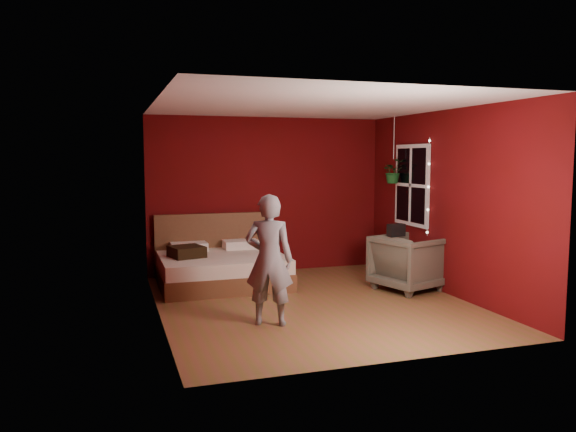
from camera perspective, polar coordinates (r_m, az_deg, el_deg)
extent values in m
plane|color=brown|center=(7.56, 2.59, -8.85)|extent=(4.50, 4.50, 0.00)
cube|color=#56090C|center=(9.48, -2.15, 2.15)|extent=(4.00, 0.02, 2.60)
cube|color=#56090C|center=(5.29, 11.23, -1.03)|extent=(4.00, 0.02, 2.60)
cube|color=#56090C|center=(6.90, -13.21, 0.55)|extent=(0.02, 4.50, 2.60)
cube|color=#56090C|center=(8.25, 15.83, 1.35)|extent=(0.02, 4.50, 2.60)
cube|color=white|center=(7.34, 2.69, 11.26)|extent=(4.00, 4.50, 0.02)
cube|color=white|center=(8.98, 12.47, 3.07)|extent=(0.04, 0.97, 1.27)
cube|color=black|center=(8.97, 12.39, 3.07)|extent=(0.02, 0.85, 1.15)
cube|color=white|center=(8.97, 12.36, 3.07)|extent=(0.03, 0.05, 1.15)
cube|color=white|center=(8.97, 12.36, 3.07)|extent=(0.03, 0.85, 0.05)
cylinder|color=silver|center=(8.52, 14.07, 2.88)|extent=(0.01, 0.01, 1.45)
sphere|color=#FFF2CC|center=(8.58, 13.96, -1.62)|extent=(0.04, 0.04, 0.04)
sphere|color=#FFF2CC|center=(8.54, 14.02, 0.62)|extent=(0.04, 0.04, 0.04)
sphere|color=#FFF2CC|center=(8.52, 14.07, 2.88)|extent=(0.04, 0.04, 0.04)
sphere|color=#FFF2CC|center=(8.51, 14.13, 5.15)|extent=(0.04, 0.04, 0.04)
sphere|color=#FFF2CC|center=(8.51, 14.19, 7.43)|extent=(0.04, 0.04, 0.04)
cube|color=brown|center=(8.60, -6.71, -6.16)|extent=(1.86, 1.59, 0.26)
cube|color=silver|center=(8.55, -6.73, -4.64)|extent=(1.83, 1.55, 0.21)
cube|color=brown|center=(9.26, -7.64, -2.90)|extent=(1.86, 0.07, 1.03)
cube|color=white|center=(8.97, -10.03, -3.10)|extent=(0.56, 0.35, 0.13)
cube|color=white|center=(9.12, -4.80, -2.88)|extent=(0.56, 0.35, 0.13)
imported|color=slate|center=(6.47, -1.93, -4.48)|extent=(0.65, 0.56, 1.52)
imported|color=#585345|center=(8.40, 12.14, -4.65)|extent=(1.11, 1.10, 0.81)
cube|color=black|center=(8.19, 10.92, -1.41)|extent=(0.26, 0.15, 0.18)
cube|color=black|center=(8.43, -10.26, -3.58)|extent=(0.56, 0.56, 0.16)
cylinder|color=silver|center=(9.22, 10.72, 7.87)|extent=(0.01, 0.01, 0.69)
imported|color=#1A5B1D|center=(9.22, 10.65, 4.49)|extent=(0.38, 0.33, 0.39)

